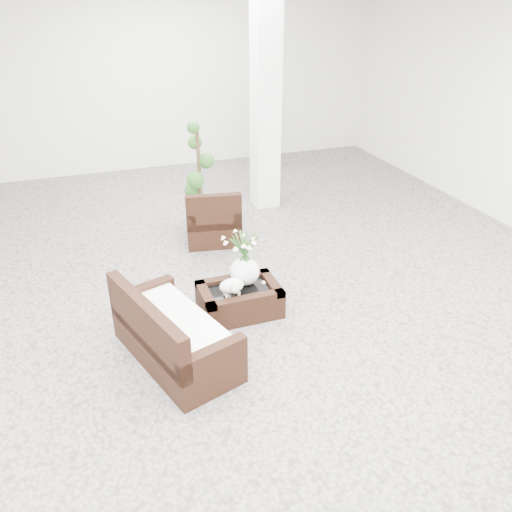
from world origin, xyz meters
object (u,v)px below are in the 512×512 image
object	(u,v)px
coffee_table	(240,301)
loveseat	(175,326)
topiary	(199,178)
armchair	(213,214)

from	to	relation	value
coffee_table	loveseat	xyz separation A→B (m)	(-0.85, -0.57, 0.23)
topiary	coffee_table	bearing A→B (deg)	-94.12
armchair	loveseat	size ratio (longest dim) A/B	0.56
loveseat	topiary	distance (m)	3.19
armchair	topiary	distance (m)	0.61
coffee_table	armchair	xyz separation A→B (m)	(0.24, 1.97, 0.26)
armchair	topiary	world-z (taller)	topiary
coffee_table	topiary	distance (m)	2.52
coffee_table	loveseat	bearing A→B (deg)	-146.44
coffee_table	armchair	distance (m)	2.00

